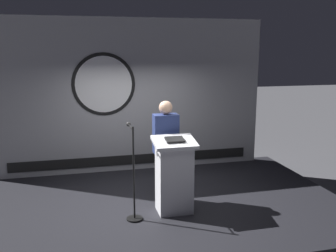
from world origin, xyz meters
The scene contains 6 objects.
ground_plane centered at (0.00, 0.00, 0.00)m, with size 40.00×40.00×0.00m, color #4C4C51.
stage_platform centered at (0.00, 0.00, 0.15)m, with size 6.40×4.00×0.30m, color black.
banner_display centered at (-0.02, 1.85, 1.84)m, with size 5.51×0.12×3.10m.
podium centered at (0.29, -0.41, 0.88)m, with size 0.64×0.50×1.19m.
speaker_person centered at (0.27, 0.07, 1.16)m, with size 0.40×0.26×1.68m.
microphone_stand centered at (-0.36, -0.50, 0.80)m, with size 0.24×0.60×1.41m.
Camera 1 is at (-1.12, -5.74, 2.79)m, focal length 40.30 mm.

